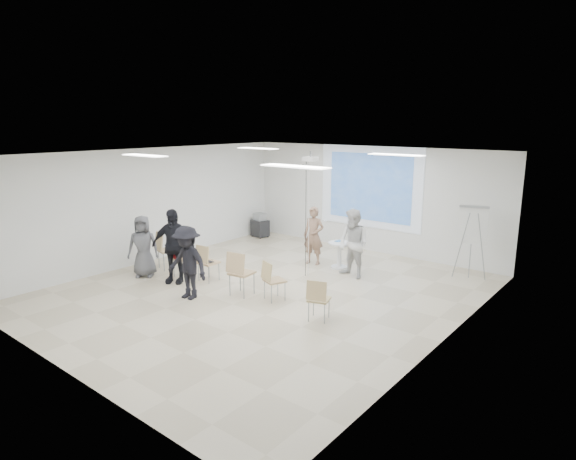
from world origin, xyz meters
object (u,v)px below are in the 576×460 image
Objects in this scene: pedestal_table at (339,253)px; laptop at (209,261)px; chair_right_far at (318,297)px; chair_center at (239,270)px; chair_right_inner at (272,278)px; chair_far_left at (164,247)px; player_right at (354,240)px; flipchart_easel at (473,226)px; chair_left_mid at (180,255)px; audience_mid at (187,258)px; audience_outer at (143,243)px; chair_left_inner at (206,260)px; av_cart at (260,226)px; audience_left at (173,241)px; player_left at (314,232)px.

pedestal_table is 2.15× the size of laptop.
chair_right_far reaches higher than pedestal_table.
chair_right_inner is at bearing 10.76° from chair_center.
chair_far_left is 1.14× the size of chair_right_inner.
player_right reaches higher than chair_right_far.
chair_far_left is at bearing -140.15° from pedestal_table.
chair_right_inner is 0.48× the size of flipchart_easel.
chair_far_left reaches higher than chair_right_far.
chair_left_mid is 0.53× the size of audience_mid.
audience_outer reaches higher than chair_left_mid.
player_right is (0.66, -0.41, 0.53)m from pedestal_table.
chair_far_left is at bearing 168.30° from chair_center.
audience_outer is (-2.01, 0.31, -0.05)m from audience_mid.
chair_center is (1.28, -0.20, 0.06)m from chair_left_inner.
laptop is 0.18× the size of audience_mid.
chair_center is (-1.21, -2.63, -0.33)m from player_right.
chair_right_inner is 1.09× the size of av_cart.
chair_left_mid is 1.12× the size of chair_right_inner.
chair_left_mid is 0.72m from chair_left_inner.
chair_right_far is 4.57m from flipchart_easel.
chair_left_mid is (-2.52, -3.06, 0.17)m from pedestal_table.
chair_center is at bearing -147.55° from flipchart_easel.
audience_outer is at bearing -132.73° from chair_left_mid.
chair_center reaches higher than chair_right_inner.
audience_mid is at bearing -109.19° from player_right.
chair_far_left is 0.98× the size of chair_center.
chair_far_left is 0.54× the size of audience_mid.
audience_left is 1.18m from audience_mid.
chair_right_far is at bearing 17.21° from chair_left_mid.
audience_outer is at bearing -157.87° from chair_left_inner.
audience_mid is (-0.56, -3.72, 0.03)m from player_left.
chair_far_left is (-3.40, -2.84, 0.18)m from pedestal_table.
chair_right_far reaches higher than av_cart.
player_right is 1.90× the size of chair_far_left.
flipchart_easel is 6.83m from av_cart.
audience_outer is at bearing -133.35° from pedestal_table.
chair_far_left is 1.56m from chair_left_inner.
chair_right_far is at bearing -25.18° from audience_left.
laptop is 0.96m from audience_left.
flipchart_easel reaches higher than audience_mid.
player_left is 2.10× the size of chair_right_far.
audience_left is at bearing -30.48° from audience_outer.
player_right is at bearing -162.44° from flipchart_easel.
chair_left_inner is at bearing 13.31° from audience_left.
chair_left_inner is (-1.09, -2.75, -0.34)m from player_left.
player_right is at bearing 14.94° from audience_left.
chair_right_inner is 1.41m from chair_right_far.
av_cart is at bearing 170.26° from player_right.
audience_outer reaches higher than pedestal_table.
player_right is 2.48m from chair_right_inner.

